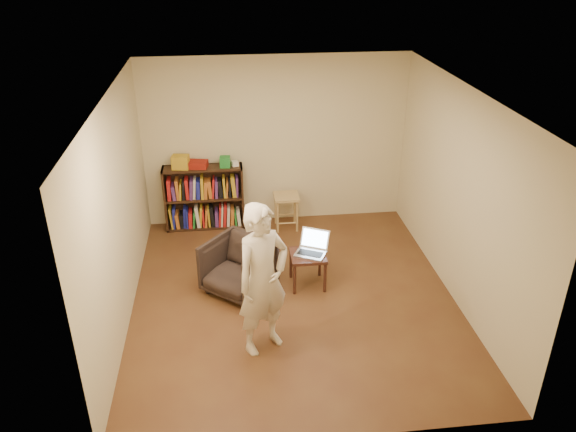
{
  "coord_description": "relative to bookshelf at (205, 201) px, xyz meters",
  "views": [
    {
      "loc": [
        -0.75,
        -5.83,
        4.11
      ],
      "look_at": [
        -0.03,
        0.35,
        0.98
      ],
      "focal_mm": 35.0,
      "sensor_mm": 36.0,
      "label": 1
    }
  ],
  "objects": [
    {
      "name": "box_yellow",
      "position": [
        -0.31,
        -0.03,
        0.66
      ],
      "size": [
        0.27,
        0.21,
        0.2
      ],
      "primitive_type": "cube",
      "rotation": [
        0.0,
        0.0,
        -0.15
      ],
      "color": "gold",
      "rests_on": "bookshelf"
    },
    {
      "name": "wall_left",
      "position": [
        -0.87,
        -2.09,
        0.86
      ],
      "size": [
        0.0,
        4.5,
        4.5
      ],
      "primitive_type": "plane",
      "rotation": [
        1.57,
        0.0,
        1.57
      ],
      "color": "beige",
      "rests_on": "floor"
    },
    {
      "name": "ceiling",
      "position": [
        1.13,
        -2.09,
        2.16
      ],
      "size": [
        4.5,
        4.5,
        0.0
      ],
      "primitive_type": "plane",
      "color": "silver",
      "rests_on": "wall_back"
    },
    {
      "name": "red_cloth",
      "position": [
        -0.06,
        -0.02,
        0.61
      ],
      "size": [
        0.32,
        0.26,
        0.1
      ],
      "primitive_type": "cube",
      "rotation": [
        0.0,
        0.0,
        -0.19
      ],
      "color": "maroon",
      "rests_on": "bookshelf"
    },
    {
      "name": "floor",
      "position": [
        1.13,
        -2.09,
        -0.44
      ],
      "size": [
        4.5,
        4.5,
        0.0
      ],
      "primitive_type": "plane",
      "color": "#4F2B19",
      "rests_on": "ground"
    },
    {
      "name": "bookshelf",
      "position": [
        0.0,
        0.0,
        0.0
      ],
      "size": [
        1.2,
        0.3,
        1.0
      ],
      "color": "black",
      "rests_on": "floor"
    },
    {
      "name": "armchair",
      "position": [
        0.45,
        -1.85,
        -0.09
      ],
      "size": [
        1.06,
        1.07,
        0.7
      ],
      "primitive_type": "imported",
      "rotation": [
        0.0,
        0.0,
        -0.69
      ],
      "color": "#2D241E",
      "rests_on": "floor"
    },
    {
      "name": "laptop",
      "position": [
        1.4,
        -1.77,
        0.08
      ],
      "size": [
        0.5,
        0.51,
        0.26
      ],
      "rotation": [
        0.0,
        0.0,
        -0.46
      ],
      "color": "silver",
      "rests_on": "side_table"
    },
    {
      "name": "wall_right",
      "position": [
        3.13,
        -2.09,
        0.86
      ],
      "size": [
        0.0,
        4.5,
        4.5
      ],
      "primitive_type": "plane",
      "rotation": [
        1.57,
        0.0,
        -1.57
      ],
      "color": "beige",
      "rests_on": "floor"
    },
    {
      "name": "box_green",
      "position": [
        0.34,
        -0.03,
        0.64
      ],
      "size": [
        0.16,
        0.16,
        0.15
      ],
      "primitive_type": "cube",
      "rotation": [
        0.0,
        0.0,
        -0.05
      ],
      "color": "#217E2E",
      "rests_on": "bookshelf"
    },
    {
      "name": "side_table",
      "position": [
        1.34,
        -1.82,
        -0.06
      ],
      "size": [
        0.45,
        0.45,
        0.46
      ],
      "color": "black",
      "rests_on": "floor"
    },
    {
      "name": "box_white",
      "position": [
        0.49,
        -0.02,
        0.6
      ],
      "size": [
        0.11,
        0.11,
        0.07
      ],
      "primitive_type": "cube",
      "rotation": [
        0.0,
        0.0,
        0.26
      ],
      "color": "silver",
      "rests_on": "bookshelf"
    },
    {
      "name": "person",
      "position": [
        0.68,
        -2.97,
        0.43
      ],
      "size": [
        0.76,
        0.69,
        1.74
      ],
      "primitive_type": "imported",
      "rotation": [
        0.0,
        0.0,
        0.56
      ],
      "color": "beige",
      "rests_on": "floor"
    },
    {
      "name": "stool",
      "position": [
        1.25,
        -0.19,
        0.0
      ],
      "size": [
        0.38,
        0.38,
        0.55
      ],
      "color": "tan",
      "rests_on": "floor"
    },
    {
      "name": "wall_back",
      "position": [
        1.13,
        0.16,
        0.86
      ],
      "size": [
        4.0,
        0.0,
        4.0
      ],
      "primitive_type": "plane",
      "rotation": [
        1.57,
        0.0,
        0.0
      ],
      "color": "beige",
      "rests_on": "floor"
    }
  ]
}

